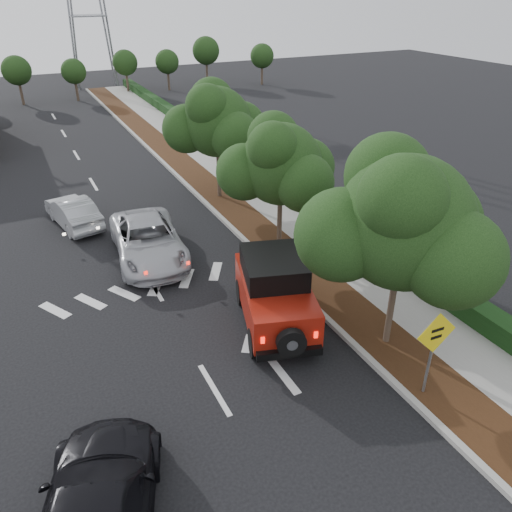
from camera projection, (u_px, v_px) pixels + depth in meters
ground at (214, 389)px, 13.91m from camera, size 120.00×120.00×0.00m
curb at (209, 206)px, 25.08m from camera, size 0.20×70.00×0.15m
planting_strip at (227, 203)px, 25.48m from camera, size 1.80×70.00×0.12m
sidewalk at (260, 197)px, 26.22m from camera, size 2.00×70.00×0.12m
hedge at (284, 187)px, 26.60m from camera, size 0.80×70.00×0.80m
transmission_tower at (98, 87)px, 53.93m from camera, size 7.00×4.00×28.00m
street_tree_near at (385, 343)px, 15.69m from camera, size 3.80×3.80×5.92m
street_tree_mid at (279, 249)px, 21.19m from camera, size 3.20×3.20×5.32m
street_tree_far at (220, 198)px, 26.29m from camera, size 3.40×3.40×5.62m
red_jeep at (274, 290)px, 16.17m from camera, size 3.19×4.85×2.37m
silver_suv_ahead at (148, 240)px, 20.21m from camera, size 3.16×5.87×1.56m
silver_sedan_oncoming at (73, 212)px, 22.99m from camera, size 2.20×4.32×1.36m
speed_hump_sign at (434, 343)px, 12.85m from camera, size 1.23×0.12×2.61m
terracotta_planter at (379, 253)px, 19.03m from camera, size 0.77×0.77×1.33m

